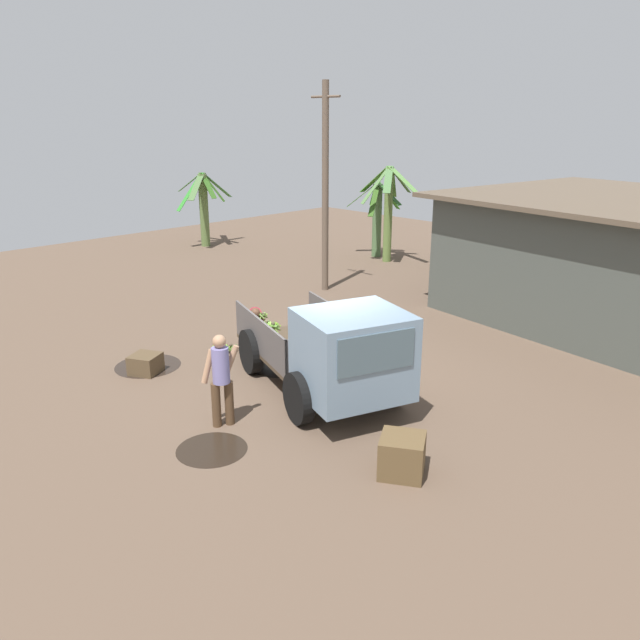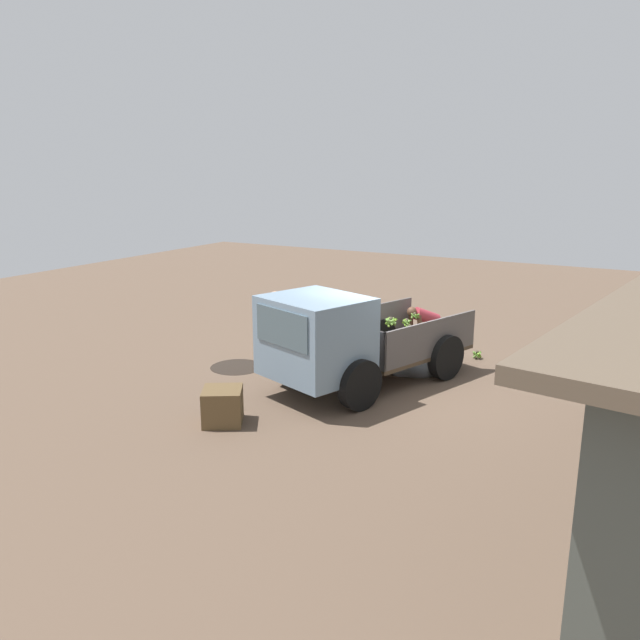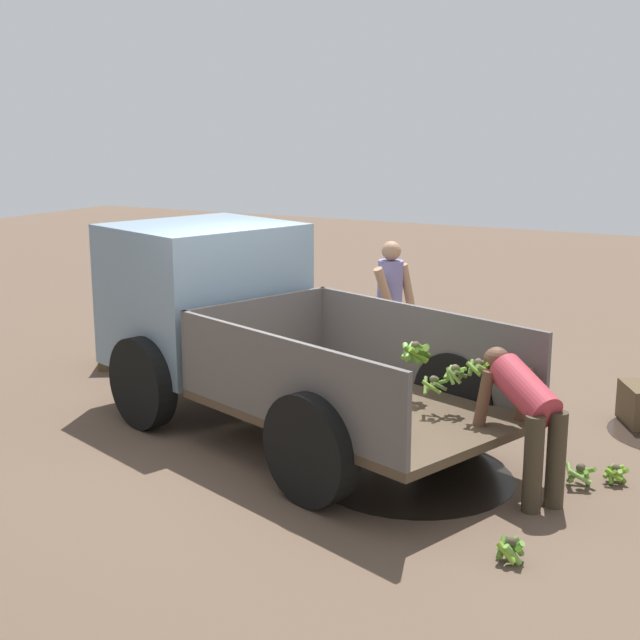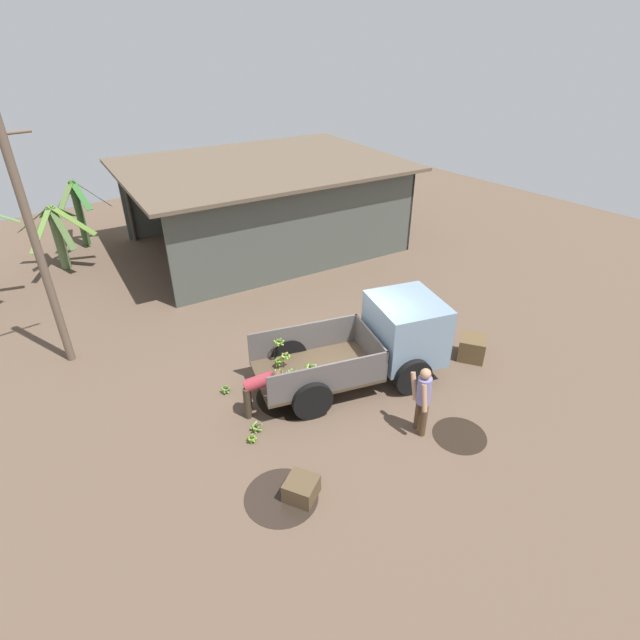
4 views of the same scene
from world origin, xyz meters
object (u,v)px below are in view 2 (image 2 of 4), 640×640
wooden_crate_0 (346,327)px  banana_bunch_on_ground_2 (477,354)px  banana_bunch_on_ground_1 (410,340)px  cargo_truck (334,341)px  person_worker_loading (427,324)px  banana_bunch_on_ground_0 (414,343)px  wooden_crate_1 (223,406)px  person_foreground_visitor (276,324)px

wooden_crate_0 → banana_bunch_on_ground_2: bearing=83.2°
banana_bunch_on_ground_1 → cargo_truck: bearing=-0.6°
person_worker_loading → banana_bunch_on_ground_0: bearing=-94.5°
wooden_crate_1 → banana_bunch_on_ground_0: bearing=168.2°
banana_bunch_on_ground_1 → wooden_crate_1: size_ratio=0.33×
banana_bunch_on_ground_1 → wooden_crate_0: size_ratio=0.38×
person_worker_loading → wooden_crate_1: 5.77m
person_foreground_visitor → person_worker_loading: 3.53m
cargo_truck → banana_bunch_on_ground_1: (-3.93, 0.04, -0.95)m
wooden_crate_0 → wooden_crate_1: bearing=7.0°
banana_bunch_on_ground_1 → banana_bunch_on_ground_2: bearing=77.6°
person_worker_loading → wooden_crate_0: size_ratio=2.08×
person_foreground_visitor → banana_bunch_on_ground_1: person_foreground_visitor is taller
cargo_truck → person_worker_loading: bearing=-172.5°
banana_bunch_on_ground_1 → banana_bunch_on_ground_2: size_ratio=0.98×
cargo_truck → wooden_crate_0: 4.40m
wooden_crate_0 → person_foreground_visitor: bearing=-4.0°
banana_bunch_on_ground_0 → wooden_crate_1: bearing=-11.8°
person_foreground_visitor → person_worker_loading: size_ratio=1.41×
person_foreground_visitor → wooden_crate_1: 3.36m
person_worker_loading → banana_bunch_on_ground_2: (-0.24, 1.14, -0.62)m
cargo_truck → banana_bunch_on_ground_0: (-3.67, 0.25, -0.93)m
banana_bunch_on_ground_1 → banana_bunch_on_ground_2: (0.39, 1.77, 0.01)m
cargo_truck → wooden_crate_1: 2.53m
banana_bunch_on_ground_1 → banana_bunch_on_ground_0: bearing=39.1°
banana_bunch_on_ground_2 → wooden_crate_0: size_ratio=0.39×
cargo_truck → banana_bunch_on_ground_1: size_ratio=22.57×
banana_bunch_on_ground_2 → wooden_crate_1: 6.40m
person_worker_loading → banana_bunch_on_ground_1: 1.09m
person_worker_loading → banana_bunch_on_ground_0: (-0.37, -0.42, -0.61)m
banana_bunch_on_ground_1 → wooden_crate_1: (6.14, -1.02, 0.21)m
banana_bunch_on_ground_2 → wooden_crate_1: bearing=-25.9°
person_worker_loading → banana_bunch_on_ground_0: 0.83m
person_foreground_visitor → banana_bunch_on_ground_0: size_ratio=6.28×
person_foreground_visitor → banana_bunch_on_ground_2: (-2.59, 3.77, -0.81)m
wooden_crate_0 → wooden_crate_1: 6.22m
banana_bunch_on_ground_1 → wooden_crate_1: 6.23m
wooden_crate_0 → banana_bunch_on_ground_0: bearing=81.6°
banana_bunch_on_ground_0 → banana_bunch_on_ground_2: banana_bunch_on_ground_0 is taller
cargo_truck → wooden_crate_0: (-3.96, -1.73, -0.85)m
person_worker_loading → banana_bunch_on_ground_2: person_worker_loading is taller
person_worker_loading → cargo_truck: bearing=25.2°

